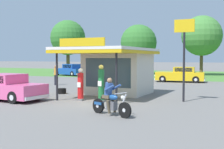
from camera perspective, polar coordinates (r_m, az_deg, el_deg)
The scene contains 16 objects.
ground_plane at distance 16.85m, azimuth -3.32°, elevation -5.14°, with size 300.00×300.00×0.00m, color slate.
grass_verge_strip at distance 45.45m, azimuth 14.80°, elevation -0.04°, with size 120.00×24.00×0.01m, color #477A33.
service_station_kiosk at distance 20.35m, azimuth 0.81°, elevation 1.21°, with size 4.58×6.83×3.46m.
gas_pump_nearside at distance 17.57m, azimuth -5.85°, elevation -2.09°, with size 0.44×0.44×1.82m.
gas_pump_offside at distance 16.93m, azimuth -2.02°, elevation -1.92°, with size 0.44×0.44×2.03m.
motorcycle_with_rider at distance 12.94m, azimuth -0.31°, elevation -4.72°, with size 2.12×0.97×1.58m.
featured_classic_sedan at distance 18.87m, azimuth -19.48°, elevation -2.35°, with size 5.55×2.35×1.49m.
parked_car_back_row_far_left at distance 35.95m, azimuth -0.14°, elevation 0.38°, with size 4.93×2.11×1.50m.
parked_car_back_row_far_right at distance 42.28m, azimuth -7.76°, elevation 0.78°, with size 5.13×3.16×1.57m.
parked_car_back_row_centre_left at distance 31.47m, azimuth 12.60°, elevation -0.10°, with size 5.03×2.34×1.51m.
bystander_chatting_near_pumps at distance 27.70m, azimuth -10.37°, elevation -0.00°, with size 0.34×0.34×1.77m.
tree_oak_far_left at distance 45.87m, azimuth 4.94°, elevation 5.90°, with size 5.33×5.33×7.33m.
tree_oak_distant_spare at distance 52.47m, azimuth -8.23°, elevation 6.65°, with size 5.84×5.84×8.71m.
tree_oak_right at distance 44.33m, azimuth 16.28°, elevation 6.89°, with size 5.54×5.54×8.21m.
roadside_pole_sign at distance 17.35m, azimuth 13.21°, elevation 5.28°, with size 1.10×0.12×4.51m.
spare_tire_stack at distance 21.03m, azimuth -9.29°, elevation -3.04°, with size 0.60×0.60×0.36m.
Camera 1 is at (7.86, -14.70, 2.42)m, focal length 49.39 mm.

